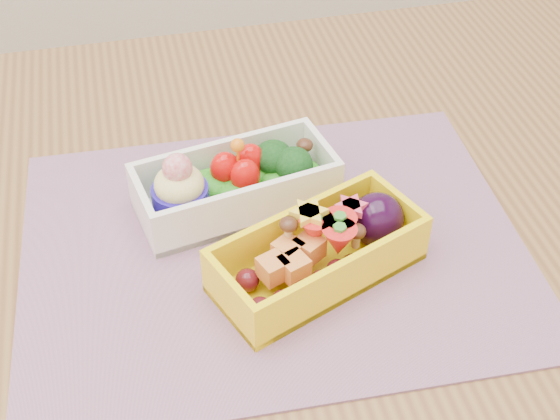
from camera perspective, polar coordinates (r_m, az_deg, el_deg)
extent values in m
cube|color=brown|center=(0.73, 0.15, -3.05)|extent=(1.20, 0.80, 0.04)
cylinder|color=brown|center=(1.39, 18.93, -0.57)|extent=(0.06, 0.06, 0.71)
cube|color=#A3708A|center=(0.70, -0.50, -2.71)|extent=(0.47, 0.37, 0.00)
cube|color=white|center=(0.73, -3.32, 1.92)|extent=(0.20, 0.12, 0.05)
ellipsoid|color=green|center=(0.73, -3.30, 1.49)|extent=(0.18, 0.10, 0.02)
cylinder|color=#2716AA|center=(0.71, -7.39, 0.62)|extent=(0.05, 0.05, 0.03)
sphere|color=red|center=(0.69, -7.68, 3.11)|extent=(0.03, 0.03, 0.03)
ellipsoid|color=red|center=(0.72, -4.11, 3.10)|extent=(0.03, 0.02, 0.04)
ellipsoid|color=red|center=(0.71, -2.62, 2.56)|extent=(0.03, 0.02, 0.04)
ellipsoid|color=red|center=(0.73, -2.23, 3.73)|extent=(0.03, 0.02, 0.04)
sphere|color=orange|center=(0.70, -3.19, 4.84)|extent=(0.01, 0.01, 0.01)
ellipsoid|color=black|center=(0.73, -0.50, 3.97)|extent=(0.04, 0.04, 0.03)
ellipsoid|color=black|center=(0.73, 1.02, 3.44)|extent=(0.04, 0.04, 0.03)
ellipsoid|color=#3F2111|center=(0.74, 1.86, 4.87)|extent=(0.02, 0.02, 0.01)
cube|color=yellow|center=(0.66, 2.85, -3.33)|extent=(0.20, 0.14, 0.05)
ellipsoid|color=#4E0E15|center=(0.64, 0.42, -5.44)|extent=(0.11, 0.08, 0.02)
cube|color=#D45D24|center=(0.64, 0.77, -3.64)|extent=(0.06, 0.05, 0.02)
cone|color=red|center=(0.65, 2.63, -1.59)|extent=(0.04, 0.04, 0.03)
cone|color=red|center=(0.66, 4.41, -1.52)|extent=(0.04, 0.04, 0.03)
cone|color=red|center=(0.65, 4.40, -2.37)|extent=(0.04, 0.04, 0.03)
cylinder|color=yellow|center=(0.65, 2.18, -0.22)|extent=(0.03, 0.03, 0.01)
cylinder|color=#E53F5B|center=(0.66, 5.32, 0.25)|extent=(0.03, 0.03, 0.01)
ellipsoid|color=#3F2111|center=(0.65, 0.64, -2.19)|extent=(0.02, 0.02, 0.01)
ellipsoid|color=#3F2111|center=(0.66, 5.69, -2.14)|extent=(0.02, 0.02, 0.01)
ellipsoid|color=black|center=(0.69, 7.22, -0.74)|extent=(0.05, 0.05, 0.05)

